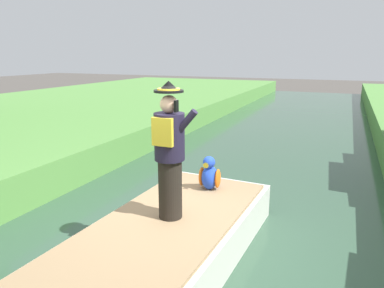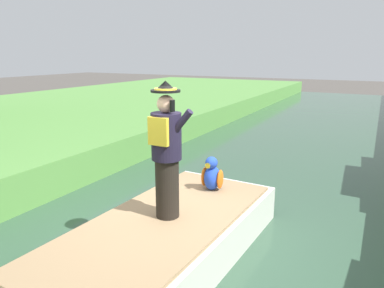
# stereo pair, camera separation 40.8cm
# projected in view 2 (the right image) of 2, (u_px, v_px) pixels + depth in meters

# --- Properties ---
(ground_plane) EXTENTS (80.00, 80.00, 0.00)m
(ground_plane) POSITION_uv_depth(u_px,v_px,m) (180.00, 251.00, 5.42)
(ground_plane) COLOR #4C4742
(canal_water) EXTENTS (6.07, 48.00, 0.10)m
(canal_water) POSITION_uv_depth(u_px,v_px,m) (180.00, 248.00, 5.40)
(canal_water) COLOR #33513D
(canal_water) RESTS_ON ground
(boat) EXTENTS (1.99, 4.28, 0.61)m
(boat) POSITION_uv_depth(u_px,v_px,m) (162.00, 241.00, 4.90)
(boat) COLOR silver
(boat) RESTS_ON canal_water
(person_pirate) EXTENTS (0.61, 0.42, 1.85)m
(person_pirate) POSITION_uv_depth(u_px,v_px,m) (167.00, 151.00, 4.73)
(person_pirate) COLOR black
(person_pirate) RESTS_ON boat
(parrot_plush) EXTENTS (0.36, 0.34, 0.57)m
(parrot_plush) POSITION_uv_depth(u_px,v_px,m) (212.00, 175.00, 5.87)
(parrot_plush) COLOR blue
(parrot_plush) RESTS_ON boat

